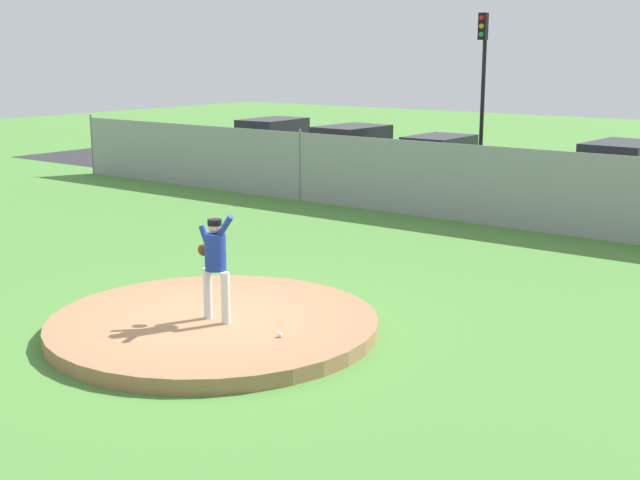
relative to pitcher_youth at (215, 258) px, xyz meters
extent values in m
plane|color=#4C8438|center=(-0.14, 6.07, -1.19)|extent=(80.00, 80.00, 0.00)
cube|color=#2B2B2D|center=(-0.14, 14.57, -1.19)|extent=(44.00, 7.00, 0.01)
cylinder|color=#99704C|center=(-0.14, 0.07, -1.08)|extent=(5.05, 5.05, 0.22)
cylinder|color=silver|center=(-0.19, 0.01, -0.57)|extent=(0.13, 0.13, 0.79)
cylinder|color=silver|center=(0.21, -0.01, -0.57)|extent=(0.13, 0.13, 0.79)
cylinder|color=navy|center=(0.01, 0.00, 0.10)|extent=(0.32, 0.32, 0.56)
cylinder|color=navy|center=(0.19, 0.00, 0.48)|extent=(0.40, 0.11, 0.46)
cylinder|color=navy|center=(-0.17, 0.00, 0.25)|extent=(0.28, 0.11, 0.46)
ellipsoid|color=#4C2D14|center=(-0.29, 0.05, 0.08)|extent=(0.20, 0.12, 0.18)
sphere|color=tan|center=(0.01, 0.00, 0.48)|extent=(0.20, 0.20, 0.20)
cylinder|color=black|center=(0.01, 0.00, 0.55)|extent=(0.21, 0.21, 0.09)
sphere|color=white|center=(1.26, -0.02, -0.93)|extent=(0.07, 0.07, 0.07)
cube|color=gray|center=(-0.14, 10.07, -0.21)|extent=(30.82, 0.03, 1.96)
cylinder|color=slate|center=(-15.55, 10.07, -0.16)|extent=(0.07, 0.07, 2.06)
cylinder|color=slate|center=(-6.30, 10.07, -0.16)|extent=(0.07, 0.07, 2.06)
cube|color=#146066|center=(-11.45, 15.00, -0.48)|extent=(1.97, 4.55, 0.77)
cube|color=black|center=(-11.45, 15.00, 0.26)|extent=(1.73, 2.54, 0.71)
cylinder|color=black|center=(-11.52, 16.38, -0.87)|extent=(1.84, 0.73, 0.64)
cylinder|color=black|center=(-11.38, 13.61, -0.87)|extent=(1.84, 0.73, 0.64)
cube|color=maroon|center=(1.26, 14.97, -0.49)|extent=(2.07, 4.59, 0.76)
cube|color=black|center=(1.26, 14.97, 0.23)|extent=(1.82, 2.56, 0.67)
cylinder|color=black|center=(1.33, 16.36, -0.87)|extent=(1.92, 0.74, 0.64)
cylinder|color=black|center=(1.18, 13.58, -0.87)|extent=(1.92, 0.74, 0.64)
cube|color=#A81919|center=(-7.65, 14.57, -0.47)|extent=(2.02, 4.54, 0.79)
cube|color=black|center=(-7.65, 14.57, 0.25)|extent=(1.79, 2.52, 0.66)
cylinder|color=black|center=(-7.59, 15.96, -0.87)|extent=(1.92, 0.72, 0.64)
cylinder|color=black|center=(-7.70, 13.19, -0.87)|extent=(1.92, 0.72, 0.64)
cube|color=#232328|center=(-4.56, 15.00, -0.53)|extent=(1.77, 4.19, 0.68)
cube|color=black|center=(-4.56, 15.00, 0.10)|extent=(1.61, 2.31, 0.58)
cylinder|color=black|center=(-4.54, 16.30, -0.87)|extent=(1.79, 0.66, 0.64)
cylinder|color=black|center=(-4.57, 13.71, -0.87)|extent=(1.79, 0.66, 0.64)
cylinder|color=black|center=(-4.81, 18.48, 1.55)|extent=(0.14, 0.14, 5.48)
cube|color=black|center=(-4.81, 18.30, 3.85)|extent=(0.28, 0.24, 0.90)
sphere|color=red|center=(-4.81, 18.18, 4.12)|extent=(0.18, 0.18, 0.18)
sphere|color=orange|center=(-4.81, 18.18, 3.85)|extent=(0.18, 0.18, 0.18)
sphere|color=green|center=(-4.81, 18.18, 3.58)|extent=(0.18, 0.18, 0.18)
camera|label=1|loc=(8.63, -8.90, 3.02)|focal=47.75mm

